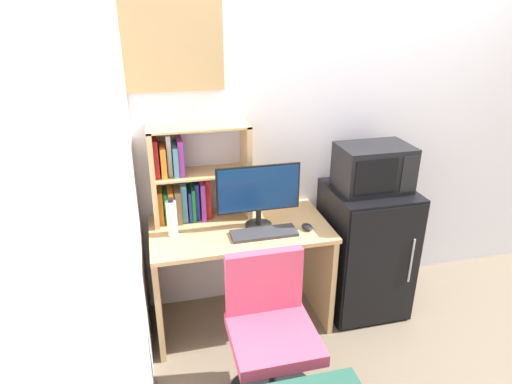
{
  "coord_description": "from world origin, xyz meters",
  "views": [
    {
      "loc": [
        -1.47,
        -2.84,
        2.11
      ],
      "look_at": [
        -0.87,
        -0.35,
        1.0
      ],
      "focal_mm": 31.27,
      "sensor_mm": 36.0,
      "label": 1
    }
  ],
  "objects_px": {
    "hutch_bookshelf": "(188,178)",
    "microwave": "(373,168)",
    "keyboard": "(264,233)",
    "desk_chair": "(271,343)",
    "wall_corkboard": "(157,46)",
    "mini_fridge": "(365,249)",
    "computer_mouse": "(307,227)",
    "monitor": "(258,192)",
    "water_bottle": "(172,218)"
  },
  "relations": [
    {
      "from": "keyboard",
      "to": "water_bottle",
      "type": "bearing_deg",
      "value": 166.37
    },
    {
      "from": "monitor",
      "to": "microwave",
      "type": "relative_size",
      "value": 1.15
    },
    {
      "from": "keyboard",
      "to": "desk_chair",
      "type": "bearing_deg",
      "value": -100.51
    },
    {
      "from": "monitor",
      "to": "microwave",
      "type": "height_order",
      "value": "microwave"
    },
    {
      "from": "wall_corkboard",
      "to": "computer_mouse",
      "type": "bearing_deg",
      "value": -27.47
    },
    {
      "from": "computer_mouse",
      "to": "microwave",
      "type": "distance_m",
      "value": 0.6
    },
    {
      "from": "hutch_bookshelf",
      "to": "wall_corkboard",
      "type": "xyz_separation_m",
      "value": [
        -0.13,
        0.1,
        0.82
      ]
    },
    {
      "from": "keyboard",
      "to": "desk_chair",
      "type": "distance_m",
      "value": 0.67
    },
    {
      "from": "wall_corkboard",
      "to": "desk_chair",
      "type": "bearing_deg",
      "value": -65.43
    },
    {
      "from": "hutch_bookshelf",
      "to": "wall_corkboard",
      "type": "bearing_deg",
      "value": 142.85
    },
    {
      "from": "desk_chair",
      "to": "wall_corkboard",
      "type": "distance_m",
      "value": 1.83
    },
    {
      "from": "water_bottle",
      "to": "keyboard",
      "type": "bearing_deg",
      "value": -13.63
    },
    {
      "from": "hutch_bookshelf",
      "to": "mini_fridge",
      "type": "relative_size",
      "value": 0.68
    },
    {
      "from": "mini_fridge",
      "to": "desk_chair",
      "type": "relative_size",
      "value": 1.07
    },
    {
      "from": "keyboard",
      "to": "water_bottle",
      "type": "xyz_separation_m",
      "value": [
        -0.56,
        0.13,
        0.11
      ]
    },
    {
      "from": "monitor",
      "to": "keyboard",
      "type": "distance_m",
      "value": 0.26
    },
    {
      "from": "computer_mouse",
      "to": "wall_corkboard",
      "type": "xyz_separation_m",
      "value": [
        -0.84,
        0.44,
        1.09
      ]
    },
    {
      "from": "monitor",
      "to": "desk_chair",
      "type": "distance_m",
      "value": 0.91
    },
    {
      "from": "microwave",
      "to": "desk_chair",
      "type": "distance_m",
      "value": 1.31
    },
    {
      "from": "hutch_bookshelf",
      "to": "keyboard",
      "type": "height_order",
      "value": "hutch_bookshelf"
    },
    {
      "from": "microwave",
      "to": "wall_corkboard",
      "type": "bearing_deg",
      "value": 166.65
    },
    {
      "from": "hutch_bookshelf",
      "to": "computer_mouse",
      "type": "xyz_separation_m",
      "value": [
        0.71,
        -0.34,
        -0.27
      ]
    },
    {
      "from": "keyboard",
      "to": "desk_chair",
      "type": "xyz_separation_m",
      "value": [
        -0.1,
        -0.54,
        -0.38
      ]
    },
    {
      "from": "keyboard",
      "to": "microwave",
      "type": "height_order",
      "value": "microwave"
    },
    {
      "from": "monitor",
      "to": "computer_mouse",
      "type": "distance_m",
      "value": 0.39
    },
    {
      "from": "keyboard",
      "to": "wall_corkboard",
      "type": "height_order",
      "value": "wall_corkboard"
    },
    {
      "from": "water_bottle",
      "to": "wall_corkboard",
      "type": "relative_size",
      "value": 0.31
    },
    {
      "from": "keyboard",
      "to": "mini_fridge",
      "type": "xyz_separation_m",
      "value": [
        0.78,
        0.12,
        -0.3
      ]
    },
    {
      "from": "hutch_bookshelf",
      "to": "mini_fridge",
      "type": "bearing_deg",
      "value": -10.44
    },
    {
      "from": "computer_mouse",
      "to": "water_bottle",
      "type": "xyz_separation_m",
      "value": [
        -0.84,
        0.13,
        0.1
      ]
    },
    {
      "from": "water_bottle",
      "to": "computer_mouse",
      "type": "bearing_deg",
      "value": -8.68
    },
    {
      "from": "monitor",
      "to": "computer_mouse",
      "type": "bearing_deg",
      "value": -21.33
    },
    {
      "from": "hutch_bookshelf",
      "to": "computer_mouse",
      "type": "height_order",
      "value": "hutch_bookshelf"
    },
    {
      "from": "microwave",
      "to": "hutch_bookshelf",
      "type": "bearing_deg",
      "value": 169.69
    },
    {
      "from": "desk_chair",
      "to": "wall_corkboard",
      "type": "xyz_separation_m",
      "value": [
        -0.45,
        0.99,
        1.48
      ]
    },
    {
      "from": "water_bottle",
      "to": "mini_fridge",
      "type": "relative_size",
      "value": 0.27
    },
    {
      "from": "desk_chair",
      "to": "monitor",
      "type": "bearing_deg",
      "value": 81.89
    },
    {
      "from": "hutch_bookshelf",
      "to": "microwave",
      "type": "distance_m",
      "value": 1.22
    },
    {
      "from": "hutch_bookshelf",
      "to": "desk_chair",
      "type": "height_order",
      "value": "hutch_bookshelf"
    },
    {
      "from": "computer_mouse",
      "to": "wall_corkboard",
      "type": "height_order",
      "value": "wall_corkboard"
    },
    {
      "from": "computer_mouse",
      "to": "mini_fridge",
      "type": "height_order",
      "value": "mini_fridge"
    },
    {
      "from": "wall_corkboard",
      "to": "monitor",
      "type": "bearing_deg",
      "value": -30.53
    },
    {
      "from": "keyboard",
      "to": "computer_mouse",
      "type": "bearing_deg",
      "value": 1.19
    },
    {
      "from": "hutch_bookshelf",
      "to": "desk_chair",
      "type": "distance_m",
      "value": 1.15
    },
    {
      "from": "microwave",
      "to": "keyboard",
      "type": "bearing_deg",
      "value": -170.83
    },
    {
      "from": "mini_fridge",
      "to": "hutch_bookshelf",
      "type": "bearing_deg",
      "value": 169.56
    },
    {
      "from": "desk_chair",
      "to": "hutch_bookshelf",
      "type": "bearing_deg",
      "value": 109.94
    },
    {
      "from": "keyboard",
      "to": "microwave",
      "type": "bearing_deg",
      "value": 9.17
    },
    {
      "from": "desk_chair",
      "to": "computer_mouse",
      "type": "bearing_deg",
      "value": 54.66
    },
    {
      "from": "mini_fridge",
      "to": "microwave",
      "type": "relative_size",
      "value": 1.99
    }
  ]
}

